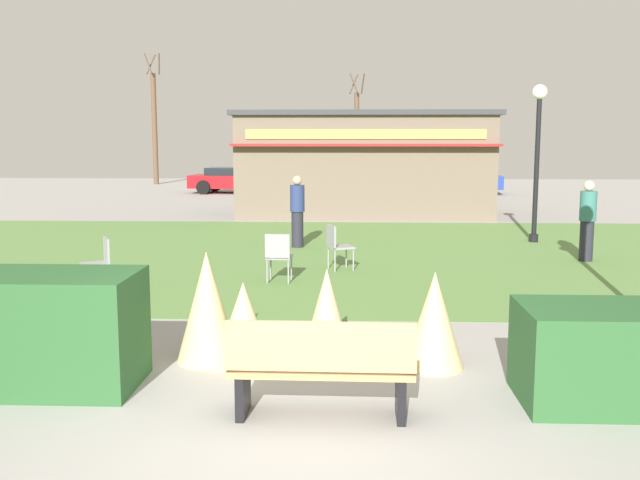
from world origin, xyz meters
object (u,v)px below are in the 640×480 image
Objects in this scene: park_bench at (321,368)px; person_strolling at (297,211)px; parked_car_center_slot at (353,180)px; person_standing at (587,220)px; lamppost_far at (538,143)px; cafe_chair_west at (278,253)px; food_kiosk at (364,163)px; cafe_chair_center at (336,243)px; tree_right_bg at (357,135)px; tree_left_bg at (155,126)px; cafe_chair_east at (100,259)px; parked_car_west_slot at (235,179)px; parked_car_east_slot at (454,180)px.

park_bench is 1.01× the size of person_strolling.
person_standing is at bearing -75.37° from parked_car_center_slot.
person_standing is at bearing 59.29° from park_bench.
lamppost_far is 8.12m from cafe_chair_west.
food_kiosk is 9.53× the size of cafe_chair_center.
tree_left_bg is at bearing -174.56° from tree_right_bg.
cafe_chair_west and cafe_chair_center have the same top height.
tree_right_bg is at bearing 81.12° from cafe_chair_east.
parked_car_west_slot is (-4.17, 16.78, -0.22)m from person_strolling.
tree_left_bg is at bearing 103.36° from cafe_chair_east.
tree_left_bg is (-10.65, 33.64, 2.74)m from park_bench.
parked_car_center_slot is at bearing 88.82° from cafe_chair_center.
person_strolling is at bearing -109.87° from parked_car_east_slot.
food_kiosk is 2.01× the size of parked_car_center_slot.
lamppost_far is 0.54× the size of tree_left_bg.
person_strolling reaches higher than cafe_chair_west.
tree_right_bg is (-0.10, 16.57, 0.99)m from food_kiosk.
parked_car_west_slot is (-10.36, 18.43, -0.22)m from person_standing.
person_strolling is at bearing -94.71° from parked_car_center_slot.
lamppost_far is (4.83, 11.54, 1.96)m from park_bench.
food_kiosk reaches higher than person_standing.
tree_right_bg is at bearing 5.44° from tree_left_bg.
person_strolling is 25.26m from tree_left_bg.
cafe_chair_center is 3.10m from person_strolling.
person_strolling is at bearing -102.35° from food_kiosk.
food_kiosk is at bearing -115.77° from parked_car_east_slot.
cafe_chair_center is at bearing -104.48° from parked_car_east_slot.
cafe_chair_east is (-4.67, -12.66, -1.19)m from food_kiosk.
park_bench is 0.40× the size of parked_car_center_slot.
person_standing reaches higher than parked_car_west_slot.
cafe_chair_west is 3.05m from cafe_chair_east.
person_strolling is at bearing -105.70° from person_standing.
parked_car_west_slot is at bearing -127.46° from tree_right_bg.
person_strolling is 16.83m from parked_car_center_slot.
parked_car_east_slot is at bearing -0.01° from parked_car_west_slot.
parked_car_west_slot is 1.03× the size of parked_car_center_slot.
parked_car_west_slot is at bearing 122.48° from lamppost_far.
lamppost_far is at bearing -90.94° from parked_car_east_slot.
lamppost_far is at bearing 67.30° from park_bench.
lamppost_far is at bearing -57.52° from parked_car_west_slot.
person_strolling is (2.98, 4.95, 0.33)m from cafe_chair_east.
cafe_chair_west is at bearing -93.85° from parked_car_center_slot.
food_kiosk is 1.98× the size of parked_car_east_slot.
person_strolling is at bearing -169.14° from lamppost_far.
parked_car_east_slot is at bearing -22.24° from tree_left_bg.
person_strolling is (-0.98, 2.92, 0.33)m from cafe_chair_center.
cafe_chair_center is 0.20× the size of parked_car_west_slot.
cafe_chair_west is 21.38m from parked_car_west_slot.
cafe_chair_east is 4.45m from cafe_chair_center.
park_bench is at bearing -72.43° from tree_left_bg.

